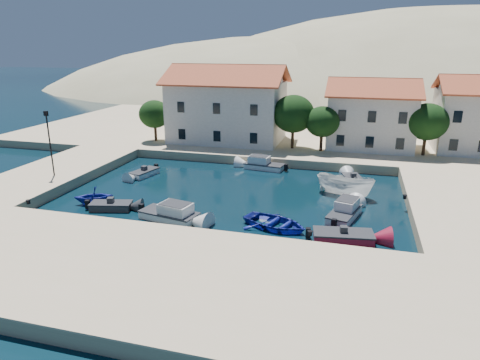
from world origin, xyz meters
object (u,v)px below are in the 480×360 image
at_px(building_left, 227,103).
at_px(building_right, 478,113).
at_px(lamppost, 49,137).
at_px(boat_east, 344,195).
at_px(cabin_cruiser_south, 169,214).
at_px(cabin_cruiser_east, 344,212).
at_px(building_mid, 371,112).
at_px(rowboat_south, 275,227).

bearing_deg(building_left, building_right, 3.81).
xyz_separation_m(lamppost, boat_east, (27.32, 4.46, -4.75)).
height_order(cabin_cruiser_south, boat_east, cabin_cruiser_south).
bearing_deg(building_left, lamppost, -119.90).
distance_m(lamppost, cabin_cruiser_east, 27.88).
relative_size(building_left, building_mid, 1.40).
bearing_deg(lamppost, cabin_cruiser_east, -2.09).
bearing_deg(building_left, rowboat_south, -65.43).
distance_m(lamppost, cabin_cruiser_south, 15.72).
xyz_separation_m(cabin_cruiser_south, cabin_cruiser_east, (13.23, 3.94, 0.00)).
distance_m(building_right, lamppost, 46.98).
bearing_deg(lamppost, building_left, 60.10).
bearing_deg(cabin_cruiser_east, cabin_cruiser_south, 121.75).
height_order(lamppost, cabin_cruiser_east, lamppost).
height_order(building_mid, building_right, building_right).
distance_m(building_left, boat_east, 22.95).
xyz_separation_m(building_mid, building_right, (12.00, 1.00, 0.25)).
bearing_deg(rowboat_south, building_left, 44.16).
distance_m(building_right, cabin_cruiser_south, 38.61).
xyz_separation_m(building_right, cabin_cruiser_east, (-13.97, -23.01, -5.00)).
xyz_separation_m(building_right, lamppost, (-41.50, -22.00, -0.72)).
bearing_deg(building_right, cabin_cruiser_south, -135.27).
height_order(building_right, rowboat_south, building_right).
height_order(building_mid, boat_east, building_mid).
bearing_deg(cabin_cruiser_east, boat_east, 17.39).
bearing_deg(cabin_cruiser_south, building_left, 108.09).
bearing_deg(boat_east, cabin_cruiser_east, -159.75).
bearing_deg(rowboat_south, cabin_cruiser_south, 114.04).
bearing_deg(building_right, rowboat_south, -125.69).
xyz_separation_m(building_right, boat_east, (-14.18, -17.54, -5.47)).
height_order(cabin_cruiser_east, boat_east, cabin_cruiser_east).
xyz_separation_m(rowboat_south, boat_east, (4.71, 8.76, 0.00)).
xyz_separation_m(building_left, cabin_cruiser_south, (2.80, -24.94, -5.46)).
xyz_separation_m(building_left, building_right, (30.00, 2.00, -0.46)).
bearing_deg(cabin_cruiser_east, building_right, -16.11).
height_order(building_mid, cabin_cruiser_east, building_mid).
relative_size(building_left, lamppost, 2.36).
height_order(rowboat_south, boat_east, boat_east).
bearing_deg(cabin_cruiser_south, boat_east, 47.53).
bearing_deg(building_right, boat_east, -128.96).
relative_size(cabin_cruiser_east, boat_east, 0.86).
height_order(rowboat_south, cabin_cruiser_east, cabin_cruiser_east).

